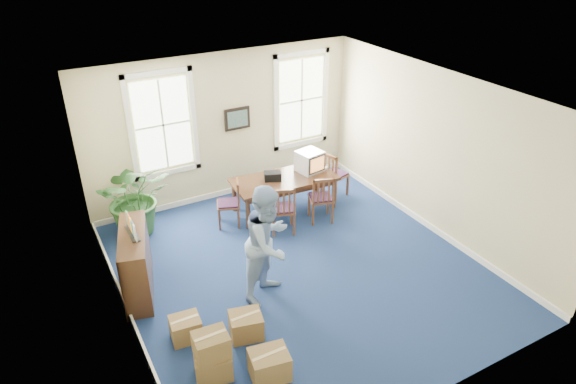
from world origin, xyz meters
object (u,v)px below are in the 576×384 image
potted_plant (135,197)px  man (269,243)px  cardboard_boxes (223,345)px  crt_tv (310,161)px  chair_near_left (283,208)px  conference_table (284,194)px  credenza (136,262)px

potted_plant → man: bearing=-64.8°
man → cardboard_boxes: 1.80m
crt_tv → potted_plant: potted_plant is taller
man → potted_plant: 3.28m
crt_tv → cardboard_boxes: crt_tv is taller
cardboard_boxes → man: bearing=40.5°
chair_near_left → man: man is taller
chair_near_left → potted_plant: (-2.50, 1.38, 0.25)m
conference_table → chair_near_left: chair_near_left is taller
conference_table → chair_near_left: bearing=-117.5°
credenza → chair_near_left: bearing=23.9°
conference_table → crt_tv: 0.88m
man → cardboard_boxes: bearing=-171.0°
credenza → cardboard_boxes: (0.59, -2.20, -0.19)m
conference_table → crt_tv: size_ratio=4.03×
credenza → cardboard_boxes: size_ratio=1.10×
conference_table → potted_plant: 3.04m
conference_table → credenza: credenza is taller
crt_tv → credenza: crt_tv is taller
man → cardboard_boxes: (-1.29, -1.10, -0.62)m
cardboard_boxes → crt_tv: bearing=44.9°
credenza → potted_plant: potted_plant is taller
conference_table → potted_plant: size_ratio=1.42×
credenza → potted_plant: 1.93m
conference_table → chair_near_left: 0.88m
conference_table → potted_plant: (-2.94, 0.64, 0.40)m
crt_tv → potted_plant: size_ratio=0.35×
man → conference_table: bearing=24.7°
crt_tv → cardboard_boxes: (-3.48, -3.46, -0.59)m
credenza → conference_table: bearing=34.4°
potted_plant → crt_tv: bearing=-9.4°
man → chair_near_left: bearing=23.5°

